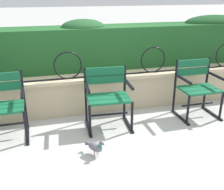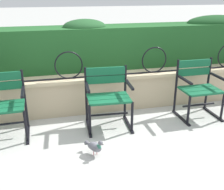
# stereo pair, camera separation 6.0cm
# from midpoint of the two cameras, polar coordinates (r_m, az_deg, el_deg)

# --- Properties ---
(ground_plane) EXTENTS (60.00, 60.00, 0.00)m
(ground_plane) POSITION_cam_midpoint_polar(r_m,az_deg,el_deg) (3.63, 0.05, -8.83)
(ground_plane) COLOR #ADADA8
(stone_wall) EXTENTS (7.91, 0.41, 0.57)m
(stone_wall) POSITION_cam_midpoint_polar(r_m,az_deg,el_deg) (4.34, -3.18, 0.62)
(stone_wall) COLOR tan
(stone_wall) RESTS_ON ground
(iron_arch_fence) EXTENTS (7.36, 0.02, 0.42)m
(iron_arch_fence) POSITION_cam_midpoint_polar(r_m,az_deg,el_deg) (4.08, -8.40, 5.75)
(iron_arch_fence) COLOR black
(iron_arch_fence) RESTS_ON stone_wall
(hedge_row) EXTENTS (7.75, 0.60, 0.83)m
(hedge_row) POSITION_cam_midpoint_polar(r_m,az_deg,el_deg) (4.62, -4.01, 10.42)
(hedge_row) COLOR #1E5123
(hedge_row) RESTS_ON stone_wall
(park_chair_left) EXTENTS (0.63, 0.54, 0.85)m
(park_chair_left) POSITION_cam_midpoint_polar(r_m,az_deg,el_deg) (3.74, -22.97, -1.82)
(park_chair_left) COLOR #145B38
(park_chair_left) RESTS_ON ground
(park_chair_centre) EXTENTS (0.64, 0.56, 0.83)m
(park_chair_centre) POSITION_cam_midpoint_polar(r_m,az_deg,el_deg) (3.75, -1.42, -0.03)
(park_chair_centre) COLOR #145B38
(park_chair_centre) RESTS_ON ground
(park_chair_right) EXTENTS (0.60, 0.52, 0.86)m
(park_chair_right) POSITION_cam_midpoint_polar(r_m,az_deg,el_deg) (4.27, 17.08, 1.77)
(park_chair_right) COLOR #145B38
(park_chair_right) RESTS_ON ground
(pigeon_near_chairs) EXTENTS (0.21, 0.26, 0.22)m
(pigeon_near_chairs) POSITION_cam_midpoint_polar(r_m,az_deg,el_deg) (3.23, -4.03, -10.78)
(pigeon_near_chairs) COLOR slate
(pigeon_near_chairs) RESTS_ON ground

